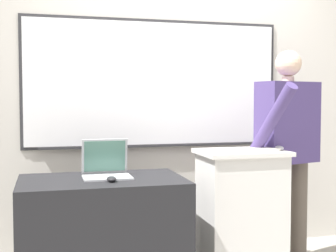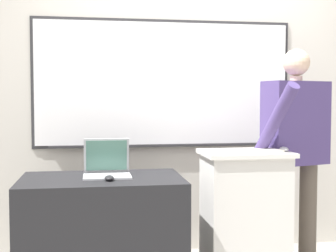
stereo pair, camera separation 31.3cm
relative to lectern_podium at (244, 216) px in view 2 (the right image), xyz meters
The scene contains 8 objects.
back_wall 1.27m from the lectern_podium, 108.03° to the left, with size 6.40×0.17×2.82m.
lectern_podium is the anchor object (origin of this frame).
side_desk 1.01m from the lectern_podium, behind, with size 1.07×0.68×0.77m.
person_presenter 0.66m from the lectern_podium, 12.50° to the left, with size 0.65×0.64×1.66m.
laptop 1.04m from the lectern_podium, behind, with size 0.32×0.27×0.25m.
wireless_keyboard 0.48m from the lectern_podium, 64.94° to the right, with size 0.44×0.13×0.02m.
computer_mouse_by_laptop 1.02m from the lectern_podium, behind, with size 0.06×0.10×0.03m.
computer_mouse_by_keyboard 0.55m from the lectern_podium, 16.19° to the right, with size 0.06×0.10×0.03m.
Camera 2 is at (-0.80, -2.73, 1.29)m, focal length 50.00 mm.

